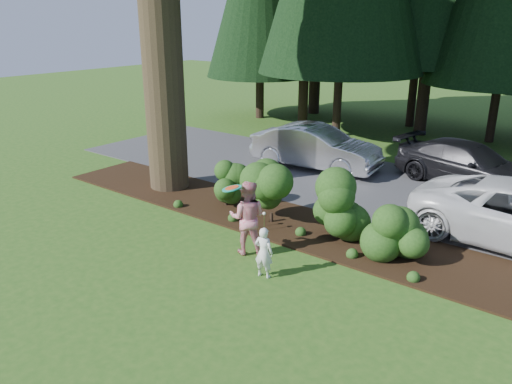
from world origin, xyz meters
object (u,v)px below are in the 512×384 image
at_px(adult, 248,218).
at_px(frisbee, 232,188).
at_px(car_dark_suv, 468,164).
at_px(child, 264,252).
at_px(car_silver_wagon, 316,147).

bearing_deg(adult, frisbee, 40.35).
distance_m(car_dark_suv, adult, 8.68).
bearing_deg(car_dark_suv, child, -179.49).
bearing_deg(car_silver_wagon, child, -161.23).
bearing_deg(child, car_dark_suv, -110.22).
distance_m(car_dark_suv, child, 9.13).
height_order(car_silver_wagon, car_dark_suv, car_silver_wagon).
height_order(child, adult, adult).
xyz_separation_m(child, frisbee, (-1.14, 0.32, 1.11)).
height_order(car_dark_suv, child, car_dark_suv).
bearing_deg(frisbee, car_silver_wagon, 107.00).
bearing_deg(child, car_silver_wagon, -76.33).
bearing_deg(car_dark_suv, frisbee, 173.07).
bearing_deg(adult, child, 116.30).
relative_size(child, adult, 0.64).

